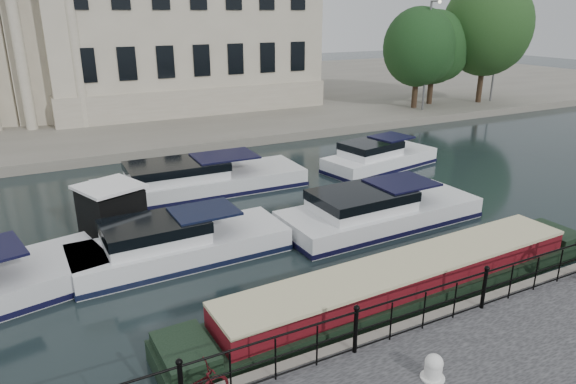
% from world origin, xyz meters
% --- Properties ---
extents(ground_plane, '(160.00, 160.00, 0.00)m').
position_xyz_m(ground_plane, '(0.00, 0.00, 0.00)').
color(ground_plane, black).
rests_on(ground_plane, ground).
extents(far_bank, '(120.00, 42.00, 0.55)m').
position_xyz_m(far_bank, '(0.00, 39.00, 0.28)').
color(far_bank, '#6B665B').
rests_on(far_bank, ground_plane).
extents(railing, '(24.14, 0.14, 1.22)m').
position_xyz_m(railing, '(0.00, -2.25, 1.20)').
color(railing, black).
rests_on(railing, near_quay).
extents(civic_building, '(53.55, 31.84, 16.85)m').
position_xyz_m(civic_building, '(-1.00, 34.71, 7.04)').
color(civic_building, '#ADA38C').
rests_on(civic_building, far_bank).
extents(lamp_posts, '(8.24, 1.55, 8.07)m').
position_xyz_m(lamp_posts, '(26.00, 20.70, 4.80)').
color(lamp_posts, '#59595B').
rests_on(lamp_posts, far_bank).
extents(mooring_bollard, '(0.52, 0.52, 0.58)m').
position_xyz_m(mooring_bollard, '(0.96, -3.75, 0.82)').
color(mooring_bollard, silver).
rests_on(mooring_bollard, near_quay).
extents(narrowboat, '(14.58, 2.45, 1.53)m').
position_xyz_m(narrowboat, '(3.14, -0.30, 0.37)').
color(narrowboat, black).
rests_on(narrowboat, ground_plane).
extents(harbour_hut, '(3.31, 3.05, 2.17)m').
position_xyz_m(harbour_hut, '(-3.59, 7.81, 0.95)').
color(harbour_hut, '#6B665B').
rests_on(harbour_hut, ground_plane).
extents(cabin_cruisers, '(27.97, 10.63, 1.99)m').
position_xyz_m(cabin_cruisers, '(0.31, 7.32, 0.37)').
color(cabin_cruisers, silver).
rests_on(cabin_cruisers, ground_plane).
extents(trees, '(12.96, 7.59, 10.10)m').
position_xyz_m(trees, '(26.31, 21.41, 5.76)').
color(trees, black).
rests_on(trees, far_bank).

